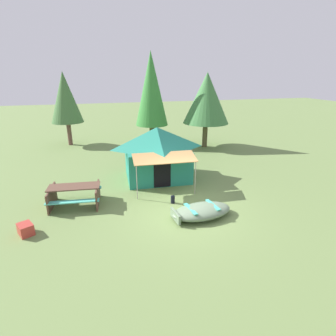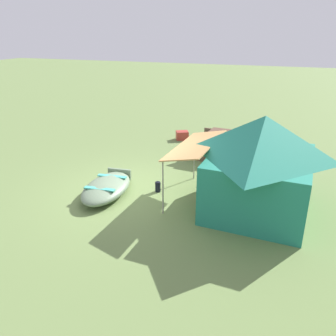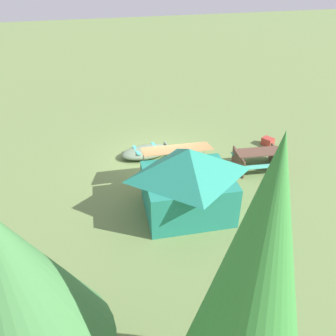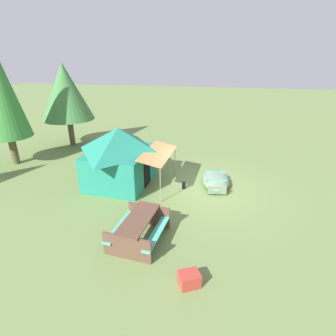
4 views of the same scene
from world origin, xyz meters
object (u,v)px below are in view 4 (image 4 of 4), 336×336
picnic_table (139,227)px  cooler_box (189,279)px  fuel_can (184,185)px  pine_tree_back_right (65,92)px  beached_rowboat (216,180)px  canvas_cabin_tent (120,155)px

picnic_table → cooler_box: (-1.44, -1.73, -0.31)m
fuel_can → pine_tree_back_right: size_ratio=0.06×
cooler_box → pine_tree_back_right: (9.70, 8.71, 3.11)m
beached_rowboat → cooler_box: (-5.82, 0.41, -0.04)m
beached_rowboat → fuel_can: 1.48m
beached_rowboat → fuel_can: beached_rowboat is taller
fuel_can → pine_tree_back_right: (4.57, 7.81, 3.14)m
beached_rowboat → fuel_can: size_ratio=7.70×
beached_rowboat → pine_tree_back_right: 10.38m
canvas_cabin_tent → fuel_can: canvas_cabin_tent is taller
fuel_can → picnic_table: bearing=167.2°
canvas_cabin_tent → pine_tree_back_right: (4.53, 4.99, 1.99)m
cooler_box → fuel_can: bearing=9.9°
beached_rowboat → cooler_box: beached_rowboat is taller
beached_rowboat → pine_tree_back_right: bearing=66.9°
canvas_cabin_tent → fuel_can: size_ratio=12.30×
picnic_table → pine_tree_back_right: size_ratio=0.41×
picnic_table → pine_tree_back_right: 11.17m
fuel_can → beached_rowboat: bearing=-62.5°
beached_rowboat → picnic_table: (-4.38, 2.15, 0.27)m
picnic_table → cooler_box: bearing=-129.6°
beached_rowboat → canvas_cabin_tent: size_ratio=0.63×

